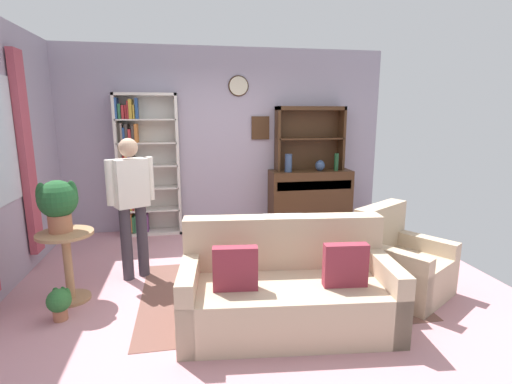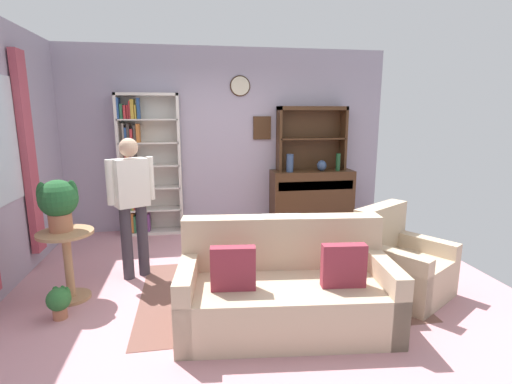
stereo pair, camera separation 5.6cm
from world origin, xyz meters
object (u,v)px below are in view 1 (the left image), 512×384
(sideboard_hutch, at_px, (310,130))
(potted_plant_large, at_px, (58,202))
(coffee_table, at_px, (294,251))
(couch_floral, at_px, (287,290))
(potted_plant_small, at_px, (59,302))
(vase_tall, at_px, (288,163))
(armchair_floral, at_px, (400,265))
(bookshelf, at_px, (143,167))
(vase_round, at_px, (320,165))
(plant_stand, at_px, (68,259))
(sideboard, at_px, (310,196))
(person_reading, at_px, (132,199))
(bottle_wine, at_px, (336,162))
(book_stack, at_px, (296,242))

(sideboard_hutch, bearing_deg, potted_plant_large, -146.62)
(potted_plant_large, xyz_separation_m, coffee_table, (2.33, -0.03, -0.64))
(couch_floral, xyz_separation_m, potted_plant_small, (-1.98, 0.42, -0.14))
(sideboard_hutch, bearing_deg, coffee_table, -111.53)
(vase_tall, xyz_separation_m, armchair_floral, (0.57, -2.35, -0.77))
(bookshelf, bearing_deg, armchair_floral, -42.29)
(vase_round, xyz_separation_m, coffee_table, (-0.96, -1.94, -0.65))
(vase_round, relative_size, potted_plant_large, 0.34)
(sideboard_hutch, height_order, plant_stand, sideboard_hutch)
(couch_floral, bearing_deg, sideboard, 68.15)
(armchair_floral, distance_m, coffee_table, 1.10)
(bookshelf, relative_size, vase_tall, 7.59)
(bookshelf, height_order, sideboard_hutch, bookshelf)
(armchair_floral, bearing_deg, person_reading, 162.36)
(sideboard_hutch, relative_size, potted_plant_large, 2.19)
(vase_round, xyz_separation_m, person_reading, (-2.67, -1.49, -0.10))
(armchair_floral, xyz_separation_m, potted_plant_large, (-3.34, 0.45, 0.70))
(sideboard_hutch, height_order, vase_tall, sideboard_hutch)
(sideboard, bearing_deg, potted_plant_small, -142.47)
(armchair_floral, bearing_deg, bottle_wine, 84.77)
(sideboard_hutch, xyz_separation_m, potted_plant_small, (-3.11, -2.49, -1.39))
(vase_round, height_order, book_stack, vase_round)
(potted_plant_large, bearing_deg, book_stack, -1.44)
(sideboard_hutch, relative_size, vase_round, 6.47)
(vase_tall, bearing_deg, vase_round, 1.49)
(person_reading, distance_m, coffee_table, 1.85)
(vase_round, relative_size, couch_floral, 0.09)
(bookshelf, distance_m, plant_stand, 2.24)
(plant_stand, distance_m, person_reading, 0.87)
(bookshelf, relative_size, sideboard_hutch, 1.91)
(vase_tall, distance_m, potted_plant_large, 3.35)
(person_reading, bearing_deg, couch_floral, -41.30)
(vase_round, bearing_deg, potted_plant_large, -149.91)
(bottle_wine, relative_size, armchair_floral, 0.26)
(potted_plant_large, bearing_deg, vase_round, 30.09)
(sideboard, xyz_separation_m, book_stack, (-0.83, -2.03, -0.04))
(bookshelf, bearing_deg, couch_floral, -63.26)
(couch_floral, distance_m, potted_plant_large, 2.30)
(vase_tall, bearing_deg, potted_plant_large, -145.65)
(plant_stand, bearing_deg, bottle_wine, 28.71)
(vase_round, bearing_deg, vase_tall, -178.51)
(person_reading, distance_m, book_stack, 1.84)
(vase_round, distance_m, couch_floral, 3.09)
(sideboard_hutch, distance_m, armchair_floral, 2.84)
(vase_round, xyz_separation_m, armchair_floral, (0.05, -2.36, -0.72))
(sideboard_hutch, xyz_separation_m, book_stack, (-0.83, -2.14, -1.09))
(vase_round, xyz_separation_m, couch_floral, (-1.26, -2.74, -0.69))
(potted_plant_large, bearing_deg, plant_stand, -40.66)
(person_reading, bearing_deg, bookshelf, 91.31)
(bottle_wine, distance_m, potted_plant_small, 4.27)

